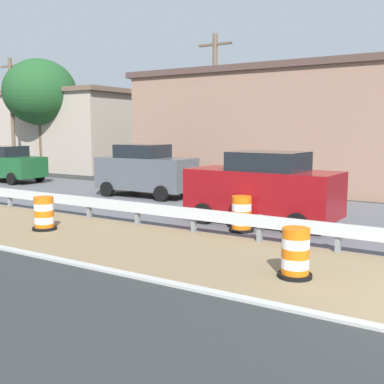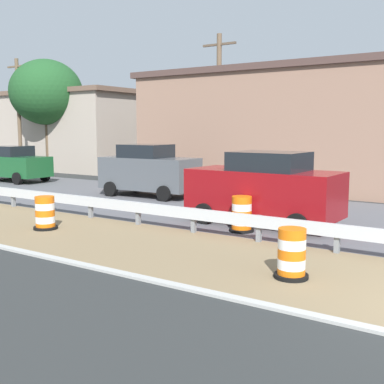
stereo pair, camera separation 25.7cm
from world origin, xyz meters
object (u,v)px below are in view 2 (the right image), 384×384
at_px(traffic_barrel_nearest, 292,256).
at_px(utility_pole_mid, 19,114).
at_px(traffic_barrel_close, 242,216).
at_px(traffic_barrel_mid, 45,215).
at_px(car_trailing_far_lane, 264,188).
at_px(car_trailing_near_lane, 149,171).
at_px(utility_pole_near, 219,109).
at_px(car_distant_a, 13,164).

bearing_deg(traffic_barrel_nearest, utility_pole_mid, 64.08).
relative_size(traffic_barrel_close, traffic_barrel_mid, 1.05).
xyz_separation_m(car_trailing_far_lane, utility_pole_mid, (6.92, 20.85, 2.73)).
xyz_separation_m(traffic_barrel_nearest, traffic_barrel_mid, (0.39, 7.73, -0.01)).
distance_m(car_trailing_near_lane, utility_pole_mid, 14.86).
relative_size(traffic_barrel_nearest, utility_pole_near, 0.13).
bearing_deg(traffic_barrel_nearest, utility_pole_near, 36.20).
relative_size(traffic_barrel_nearest, traffic_barrel_close, 0.98).
bearing_deg(car_trailing_near_lane, traffic_barrel_close, -33.98).
bearing_deg(traffic_barrel_close, utility_pole_mid, 68.48).
bearing_deg(car_trailing_far_lane, traffic_barrel_nearest, 122.55).
height_order(traffic_barrel_nearest, car_trailing_far_lane, car_trailing_far_lane).
distance_m(traffic_barrel_nearest, utility_pole_mid, 26.44).
bearing_deg(traffic_barrel_mid, car_trailing_far_lane, -50.28).
distance_m(traffic_barrel_close, utility_pole_mid, 22.57).
bearing_deg(car_trailing_near_lane, traffic_barrel_nearest, -40.10).
height_order(traffic_barrel_nearest, car_distant_a, car_distant_a).
bearing_deg(utility_pole_mid, traffic_barrel_nearest, -115.92).
height_order(car_distant_a, utility_pole_mid, utility_pole_mid).
height_order(utility_pole_near, utility_pole_mid, utility_pole_near).
distance_m(car_trailing_far_lane, car_distant_a, 17.03).
bearing_deg(utility_pole_mid, car_distant_a, -130.93).
distance_m(car_trailing_near_lane, utility_pole_near, 5.19).
bearing_deg(utility_pole_mid, traffic_barrel_mid, -124.93).
height_order(traffic_barrel_close, car_trailing_near_lane, car_trailing_near_lane).
xyz_separation_m(car_trailing_near_lane, utility_pole_near, (4.31, -0.94, 2.74)).
bearing_deg(car_distant_a, traffic_barrel_mid, -33.45).
relative_size(traffic_barrel_close, utility_pole_near, 0.14).
distance_m(traffic_barrel_close, traffic_barrel_mid, 5.69).
bearing_deg(traffic_barrel_nearest, car_distant_a, 67.97).
xyz_separation_m(traffic_barrel_nearest, utility_pole_mid, (11.46, 23.59, 3.40)).
bearing_deg(utility_pole_near, traffic_barrel_nearest, -143.80).
bearing_deg(traffic_barrel_close, traffic_barrel_nearest, -139.22).
bearing_deg(traffic_barrel_close, car_trailing_near_lane, 58.14).
relative_size(traffic_barrel_nearest, car_distant_a, 0.23).
relative_size(car_distant_a, utility_pole_mid, 0.59).
relative_size(utility_pole_near, utility_pole_mid, 1.00).
bearing_deg(utility_pole_near, car_trailing_far_lane, -140.89).
bearing_deg(car_trailing_far_lane, traffic_barrel_close, 87.48).
relative_size(traffic_barrel_nearest, car_trailing_far_lane, 0.21).
bearing_deg(traffic_barrel_mid, car_distant_a, 57.44).
distance_m(car_trailing_far_lane, utility_pole_near, 9.70).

